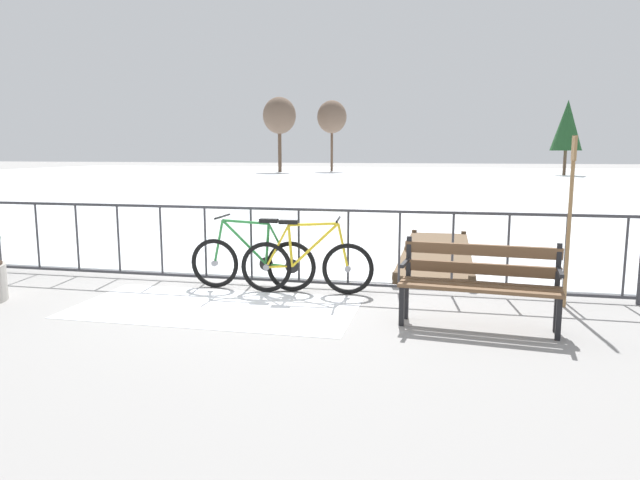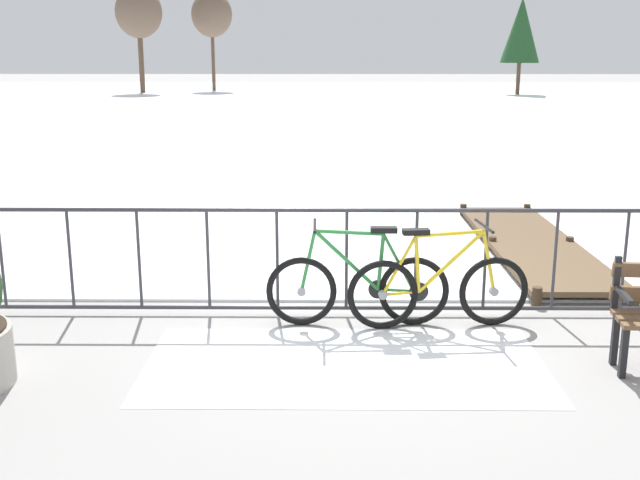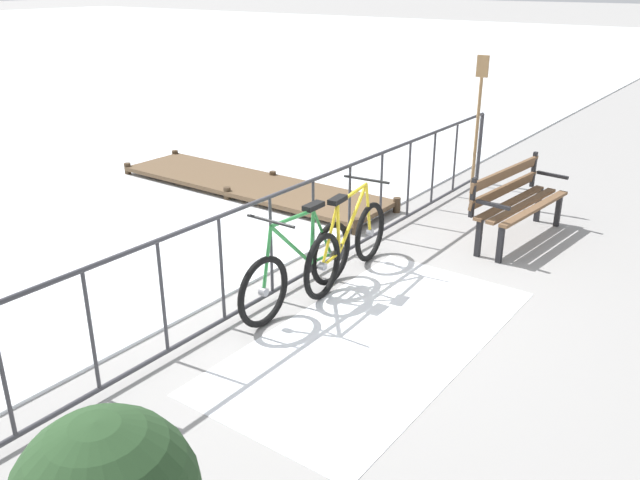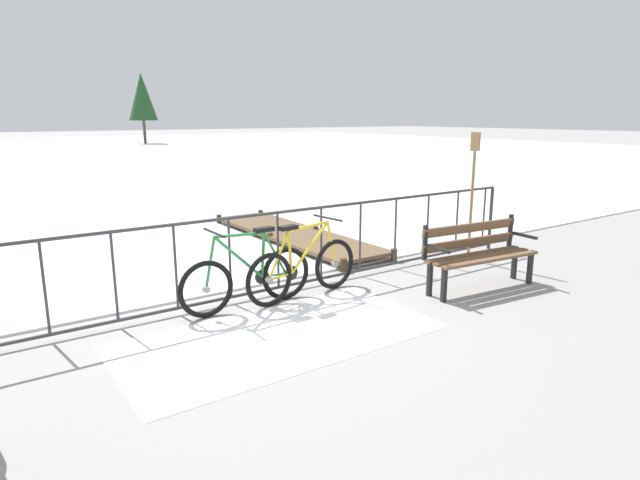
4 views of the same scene
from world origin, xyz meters
name	(u,v)px [view 1 (image 1 of 4)]	position (x,y,z in m)	size (l,w,h in m)	color
ground_plane	(275,286)	(0.00, 0.00, 0.00)	(160.00, 160.00, 0.00)	gray
frozen_pond	(410,181)	(0.00, 28.40, 0.01)	(80.00, 56.00, 0.03)	white
snow_patch	(215,307)	(-0.37, -1.20, 0.00)	(3.28, 1.64, 0.01)	white
railing_fence	(275,245)	(0.00, 0.00, 0.56)	(9.06, 0.06, 1.07)	#38383D
bicycle_near_railing	(253,262)	(-0.23, -0.26, 0.37)	(1.71, 0.52, 0.97)	black
bicycle_second	(307,265)	(0.51, -0.30, 0.37)	(1.71, 0.52, 0.97)	black
park_bench	(479,278)	(2.59, -1.28, 0.51)	(1.64, 0.64, 0.89)	brown
oar_upright	(570,210)	(3.62, -0.30, 1.14)	(0.04, 0.16, 1.98)	#937047
wooden_dock	(437,252)	(2.10, 2.45, 0.12)	(1.10, 4.39, 0.20)	brown
tree_far_west	(332,117)	(-7.81, 43.03, 4.73)	(2.57, 2.57, 6.16)	brown
tree_west_mid	(279,116)	(-11.82, 40.47, 4.73)	(2.79, 2.79, 6.31)	brown
tree_centre	(567,125)	(10.65, 38.54, 3.65)	(2.24, 2.24, 5.50)	brown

